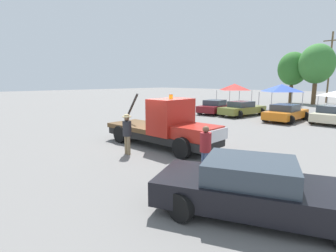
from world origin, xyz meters
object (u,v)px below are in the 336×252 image
object	(u,v)px
parked_car_orange	(286,113)
tow_truck	(166,127)
parked_car_maroon	(215,107)
person_at_hood	(127,131)
parked_car_cream	(332,115)
foreground_car	(258,189)
utility_pole	(330,66)
person_near_truck	(205,147)
tree_left	(317,64)
canopy_tent_red	(235,87)
canopy_tent_blue	(282,88)
tree_center	(293,69)
parked_car_olive	(242,109)

from	to	relation	value
parked_car_orange	tow_truck	bearing A→B (deg)	176.48
parked_car_orange	parked_car_maroon	bearing A→B (deg)	89.26
person_at_hood	parked_car_orange	world-z (taller)	person_at_hood
parked_car_maroon	parked_car_cream	bearing A→B (deg)	-92.25
tow_truck	foreground_car	size ratio (longest dim) A/B	1.20
tow_truck	utility_pole	world-z (taller)	utility_pole
person_near_truck	tree_left	size ratio (longest dim) A/B	0.21
person_at_hood	tree_left	size ratio (longest dim) A/B	0.22
canopy_tent_red	canopy_tent_blue	bearing A→B (deg)	-6.74
utility_pole	parked_car_maroon	bearing A→B (deg)	-101.62
parked_car_maroon	tree_center	xyz separation A→B (m)	(0.68, 18.35, 4.19)
tow_truck	person_at_hood	size ratio (longest dim) A/B	3.59
person_near_truck	parked_car_olive	size ratio (longest dim) A/B	0.34
tow_truck	foreground_car	xyz separation A→B (m)	(6.05, -3.14, -0.33)
parked_car_orange	canopy_tent_red	xyz separation A→B (m)	(-9.14, 7.90, 1.76)
parked_car_orange	tree_left	xyz separation A→B (m)	(-2.83, 17.84, 4.69)
tree_left	person_near_truck	bearing A→B (deg)	-80.45
tow_truck	canopy_tent_blue	bearing A→B (deg)	95.37
tow_truck	parked_car_maroon	bearing A→B (deg)	113.37
parked_car_maroon	canopy_tent_red	bearing A→B (deg)	8.55
person_near_truck	canopy_tent_blue	size ratio (longest dim) A/B	0.50
foreground_car	tow_truck	bearing A→B (deg)	129.12
foreground_car	canopy_tent_blue	size ratio (longest dim) A/B	1.54
foreground_car	parked_car_maroon	world-z (taller)	same
tow_truck	person_near_truck	bearing A→B (deg)	-27.89
person_near_truck	parked_car_olive	bearing A→B (deg)	-131.32
person_near_truck	parked_car_olive	distance (m)	16.22
person_at_hood	tree_left	xyz separation A→B (m)	(-1.47, 32.45, 4.31)
person_near_truck	canopy_tent_blue	xyz separation A→B (m)	(-5.75, 21.57, 1.42)
parked_car_orange	parked_car_cream	world-z (taller)	same
foreground_car	parked_car_olive	bearing A→B (deg)	95.90
tow_truck	canopy_tent_blue	xyz separation A→B (m)	(-2.16, 19.74, 1.42)
parked_car_olive	tree_center	world-z (taller)	tree_center
tow_truck	parked_car_cream	xyz separation A→B (m)	(3.92, 13.85, -0.33)
canopy_tent_blue	tree_left	xyz separation A→B (m)	(0.33, 10.65, 2.94)
person_at_hood	tree_center	size ratio (longest dim) A/B	0.24
person_near_truck	parked_car_maroon	bearing A→B (deg)	-122.71
parked_car_maroon	utility_pole	distance (m)	22.77
parked_car_olive	person_at_hood	bearing A→B (deg)	-161.92
parked_car_maroon	parked_car_orange	xyz separation A→B (m)	(6.75, -0.21, 0.00)
person_near_truck	person_at_hood	bearing A→B (deg)	-61.95
parked_car_olive	tow_truck	bearing A→B (deg)	-158.87
tow_truck	parked_car_olive	size ratio (longest dim) A/B	1.25
parked_car_orange	canopy_tent_red	size ratio (longest dim) A/B	1.48
foreground_car	utility_pole	distance (m)	38.72
canopy_tent_blue	person_at_hood	bearing A→B (deg)	-85.27
parked_car_maroon	person_at_hood	bearing A→B (deg)	-168.75
person_at_hood	parked_car_orange	bearing A→B (deg)	2.53
tree_center	parked_car_cream	bearing A→B (deg)	-62.47
tow_truck	parked_car_olive	distance (m)	13.33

